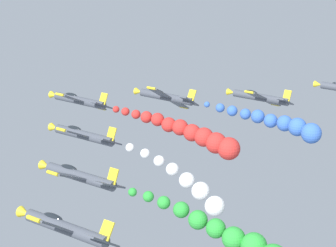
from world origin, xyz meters
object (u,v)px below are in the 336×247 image
(airplane_right_outer, at_px, (260,97))
(airplane_left_inner, at_px, (83,135))
(airplane_left_outer, at_px, (79,176))
(airplane_right_inner, at_px, (165,97))
(airplane_lead, at_px, (79,100))
(airplane_trailing, at_px, (65,227))

(airplane_right_outer, bearing_deg, airplane_left_inner, 163.90)
(airplane_left_outer, bearing_deg, airplane_right_outer, 0.79)
(airplane_left_outer, bearing_deg, airplane_right_inner, 19.68)
(airplane_lead, relative_size, airplane_trailing, 1.00)
(airplane_lead, distance_m, airplane_right_inner, 12.51)
(airplane_trailing, bearing_deg, airplane_lead, 41.63)
(airplane_left_inner, distance_m, airplane_right_outer, 30.37)
(airplane_left_outer, distance_m, airplane_right_outer, 39.36)
(airplane_right_inner, bearing_deg, airplane_lead, 139.14)
(airplane_right_inner, height_order, airplane_right_outer, airplane_right_inner)
(airplane_right_outer, xyz_separation_m, airplane_trailing, (-49.57, -8.52, 0.84))
(airplane_left_inner, xyz_separation_m, airplane_right_inner, (18.98, 1.46, 0.41))
(airplane_left_inner, height_order, airplane_right_inner, airplane_right_inner)
(airplane_lead, relative_size, airplane_left_outer, 1.00)
(airplane_lead, distance_m, airplane_left_outer, 27.11)
(airplane_right_inner, relative_size, airplane_right_outer, 1.00)
(airplane_left_inner, bearing_deg, airplane_right_inner, 4.41)
(airplane_lead, bearing_deg, airplane_left_inner, -134.63)
(airplane_left_outer, height_order, airplane_trailing, airplane_trailing)
(airplane_right_inner, bearing_deg, airplane_left_outer, -160.32)
(airplane_right_inner, distance_m, airplane_trailing, 43.46)
(airplane_left_inner, relative_size, airplane_trailing, 1.00)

